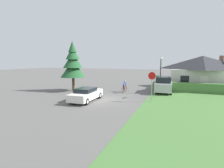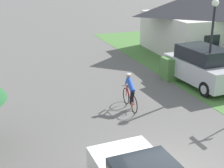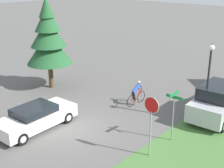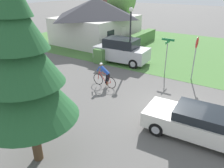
% 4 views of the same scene
% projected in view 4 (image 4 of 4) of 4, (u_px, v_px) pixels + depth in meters
% --- Properties ---
extents(ground_plane, '(140.00, 140.00, 0.00)m').
position_uv_depth(ground_plane, '(177.00, 112.00, 11.24)').
color(ground_plane, '#5B5956').
extents(grass_verge_right, '(16.00, 36.00, 0.01)m').
position_uv_depth(grass_verge_right, '(175.00, 49.00, 22.48)').
color(grass_verge_right, '#477538').
rests_on(grass_verge_right, ground).
extents(cottage_house, '(9.24, 8.00, 4.79)m').
position_uv_depth(cottage_house, '(96.00, 19.00, 24.43)').
color(cottage_house, beige).
rests_on(cottage_house, ground).
extents(hedge_row, '(11.15, 0.90, 1.21)m').
position_uv_depth(hedge_row, '(130.00, 43.00, 22.14)').
color(hedge_row, '#4C7A3D').
rests_on(hedge_row, ground).
extents(sedan_left_lane, '(2.01, 4.63, 1.32)m').
position_uv_depth(sedan_left_lane, '(199.00, 123.00, 9.18)').
color(sedan_left_lane, silver).
rests_on(sedan_left_lane, ground).
extents(cyclist, '(0.44, 1.79, 1.55)m').
position_uv_depth(cyclist, '(104.00, 76.00, 13.84)').
color(cyclist, black).
rests_on(cyclist, ground).
extents(parked_suv_right, '(2.26, 4.54, 2.03)m').
position_uv_depth(parked_suv_right, '(122.00, 51.00, 18.14)').
color(parked_suv_right, '#B7B7BC').
rests_on(parked_suv_right, ground).
extents(stop_sign, '(0.78, 0.07, 2.96)m').
position_uv_depth(stop_sign, '(196.00, 50.00, 14.25)').
color(stop_sign, gray).
rests_on(stop_sign, ground).
extents(street_lamp, '(0.33, 0.33, 4.57)m').
position_uv_depth(street_lamp, '(131.00, 27.00, 16.57)').
color(street_lamp, black).
rests_on(street_lamp, ground).
extents(street_name_sign, '(0.90, 0.90, 2.62)m').
position_uv_depth(street_name_sign, '(167.00, 50.00, 15.35)').
color(street_name_sign, gray).
rests_on(street_name_sign, ground).
extents(conifer_tall_near, '(3.26, 3.26, 6.60)m').
position_uv_depth(conifer_tall_near, '(22.00, 66.00, 6.72)').
color(conifer_tall_near, '#4C3823').
rests_on(conifer_tall_near, ground).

